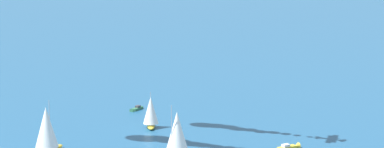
% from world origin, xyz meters
% --- Properties ---
extents(sailboat_far_port, '(6.86, 5.44, 8.89)m').
position_xyz_m(sailboat_far_port, '(-14.91, -20.16, 4.06)').
color(sailboat_far_port, gold).
rests_on(sailboat_far_port, ground_plane).
extents(motorboat_far_stbd, '(5.00, 1.36, 1.45)m').
position_xyz_m(motorboat_far_stbd, '(-28.90, -33.36, 0.39)').
color(motorboat_far_stbd, '#33704C').
rests_on(motorboat_far_stbd, ground_plane).
extents(motorboat_trailing, '(5.71, 4.09, 1.66)m').
position_xyz_m(motorboat_trailing, '(-13.82, 16.67, 0.45)').
color(motorboat_trailing, gold).
rests_on(motorboat_trailing, ground_plane).
extents(sailboat_ahead, '(10.82, 7.75, 13.64)m').
position_xyz_m(sailboat_ahead, '(10.69, 1.44, 6.23)').
color(sailboat_ahead, '#23478C').
rests_on(sailboat_ahead, ground_plane).
extents(sailboat_outer_ring_a, '(9.15, 5.10, 11.74)m').
position_xyz_m(sailboat_outer_ring_a, '(14.15, -29.08, 5.36)').
color(sailboat_outer_ring_a, gold).
rests_on(sailboat_outer_ring_a, ground_plane).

